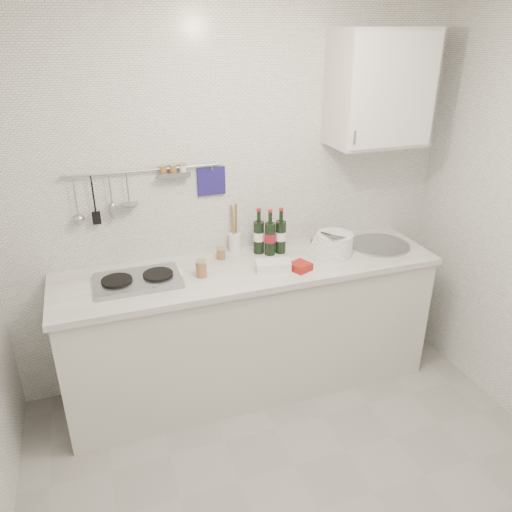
{
  "coord_description": "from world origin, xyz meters",
  "views": [
    {
      "loc": [
        -0.9,
        -1.6,
        2.31
      ],
      "look_at": [
        -0.03,
        0.9,
        1.08
      ],
      "focal_mm": 35.0,
      "sensor_mm": 36.0,
      "label": 1
    }
  ],
  "objects_px": {
    "wine_bottles": "(270,232)",
    "utensil_crock": "(235,240)",
    "plate_stack_sink": "(332,244)",
    "plate_stack_hob": "(155,277)",
    "wall_cabinet": "(380,88)"
  },
  "relations": [
    {
      "from": "wine_bottles",
      "to": "utensil_crock",
      "type": "relative_size",
      "value": 0.91
    },
    {
      "from": "plate_stack_sink",
      "to": "wine_bottles",
      "type": "bearing_deg",
      "value": 161.57
    },
    {
      "from": "plate_stack_hob",
      "to": "wall_cabinet",
      "type": "bearing_deg",
      "value": 4.1
    },
    {
      "from": "wall_cabinet",
      "to": "wine_bottles",
      "type": "xyz_separation_m",
      "value": [
        -0.71,
        0.02,
        -0.87
      ]
    },
    {
      "from": "wine_bottles",
      "to": "plate_stack_hob",
      "type": "bearing_deg",
      "value": -170.62
    },
    {
      "from": "plate_stack_sink",
      "to": "utensil_crock",
      "type": "distance_m",
      "value": 0.65
    },
    {
      "from": "plate_stack_hob",
      "to": "wine_bottles",
      "type": "height_order",
      "value": "wine_bottles"
    },
    {
      "from": "plate_stack_hob",
      "to": "utensil_crock",
      "type": "bearing_deg",
      "value": 22.52
    },
    {
      "from": "plate_stack_hob",
      "to": "plate_stack_sink",
      "type": "bearing_deg",
      "value": -0.1
    },
    {
      "from": "plate_stack_sink",
      "to": "wine_bottles",
      "type": "xyz_separation_m",
      "value": [
        -0.39,
        0.13,
        0.1
      ]
    },
    {
      "from": "wall_cabinet",
      "to": "wine_bottles",
      "type": "height_order",
      "value": "wall_cabinet"
    },
    {
      "from": "plate_stack_hob",
      "to": "wine_bottles",
      "type": "xyz_separation_m",
      "value": [
        0.78,
        0.13,
        0.14
      ]
    },
    {
      "from": "plate_stack_hob",
      "to": "wine_bottles",
      "type": "bearing_deg",
      "value": 9.38
    },
    {
      "from": "plate_stack_sink",
      "to": "utensil_crock",
      "type": "xyz_separation_m",
      "value": [
        -0.6,
        0.24,
        0.02
      ]
    },
    {
      "from": "wall_cabinet",
      "to": "plate_stack_sink",
      "type": "bearing_deg",
      "value": -161.05
    }
  ]
}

